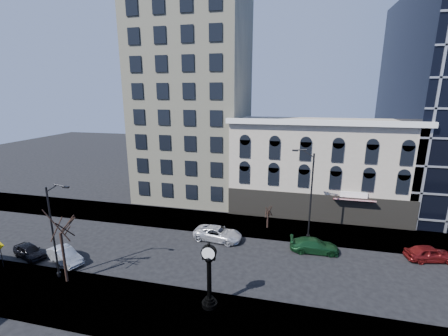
% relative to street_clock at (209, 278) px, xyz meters
% --- Properties ---
extents(ground, '(160.00, 160.00, 0.00)m').
position_rel_street_clock_xyz_m(ground, '(-3.38, 6.60, -2.44)').
color(ground, black).
rests_on(ground, ground).
extents(sidewalk_far, '(160.00, 6.00, 0.12)m').
position_rel_street_clock_xyz_m(sidewalk_far, '(-3.38, 14.60, -2.38)').
color(sidewalk_far, gray).
rests_on(sidewalk_far, ground).
extents(sidewalk_near, '(160.00, 6.00, 0.12)m').
position_rel_street_clock_xyz_m(sidewalk_near, '(-3.38, -1.40, -2.38)').
color(sidewalk_near, gray).
rests_on(sidewalk_near, ground).
extents(cream_tower, '(15.90, 15.40, 42.50)m').
position_rel_street_clock_xyz_m(cream_tower, '(-9.49, 25.48, 16.88)').
color(cream_tower, beige).
rests_on(cream_tower, ground).
extents(victorian_row, '(22.60, 11.19, 12.50)m').
position_rel_street_clock_xyz_m(victorian_row, '(8.62, 22.49, 3.56)').
color(victorian_row, '#B9AC98').
rests_on(victorian_row, ground).
extents(street_clock, '(1.16, 1.16, 5.13)m').
position_rel_street_clock_xyz_m(street_clock, '(0.00, 0.00, 0.00)').
color(street_clock, black).
rests_on(street_clock, sidewalk_near).
extents(street_lamp_near, '(2.21, 0.34, 8.53)m').
position_rel_street_clock_xyz_m(street_lamp_near, '(-13.00, 0.59, 4.12)').
color(street_lamp_near, black).
rests_on(street_lamp_near, sidewalk_near).
extents(street_lamp_far, '(2.57, 0.66, 9.97)m').
position_rel_street_clock_xyz_m(street_lamp_far, '(6.79, 12.70, 5.21)').
color(street_lamp_far, black).
rests_on(street_lamp_far, sidewalk_far).
extents(bare_tree_near, '(4.12, 4.12, 7.07)m').
position_rel_street_clock_xyz_m(bare_tree_near, '(-12.48, 0.19, 3.02)').
color(bare_tree_near, black).
rests_on(bare_tree_near, sidewalk_near).
extents(bare_tree_far, '(1.87, 1.87, 3.21)m').
position_rel_street_clock_xyz_m(bare_tree_far, '(2.97, 14.36, 0.09)').
color(bare_tree_far, black).
rests_on(bare_tree_far, sidewalk_far).
extents(warning_sign, '(0.85, 0.22, 2.63)m').
position_rel_street_clock_xyz_m(warning_sign, '(-19.54, 0.60, -0.51)').
color(warning_sign, black).
rests_on(warning_sign, sidewalk_near).
extents(car_near_a, '(4.13, 2.69, 1.31)m').
position_rel_street_clock_xyz_m(car_near_a, '(-18.80, 2.72, -1.79)').
color(car_near_a, black).
rests_on(car_near_a, ground).
extents(car_near_b, '(4.41, 2.93, 1.38)m').
position_rel_street_clock_xyz_m(car_near_b, '(-14.85, 2.78, -1.75)').
color(car_near_b, '#A5A8AD').
rests_on(car_near_b, ground).
extents(car_far_a, '(5.44, 2.96, 1.45)m').
position_rel_street_clock_xyz_m(car_far_a, '(-1.99, 10.35, -1.72)').
color(car_far_a, silver).
rests_on(car_far_a, ground).
extents(car_far_b, '(4.84, 2.16, 1.38)m').
position_rel_street_clock_xyz_m(car_far_b, '(8.00, 10.10, -1.75)').
color(car_far_b, '#143F1E').
rests_on(car_far_b, ground).
extents(car_far_c, '(4.59, 2.59, 1.47)m').
position_rel_street_clock_xyz_m(car_far_c, '(18.51, 10.89, -1.70)').
color(car_far_c, maroon).
rests_on(car_far_c, ground).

